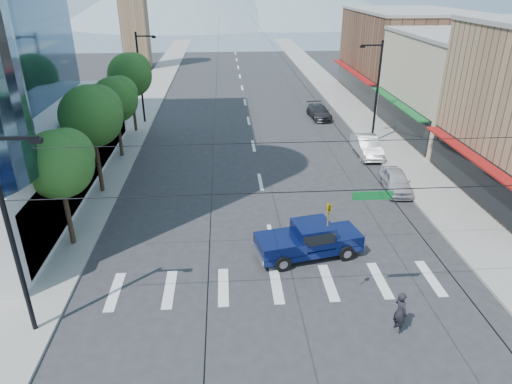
% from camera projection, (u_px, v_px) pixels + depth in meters
% --- Properties ---
extents(ground, '(160.00, 160.00, 0.00)m').
position_uv_depth(ground, '(284.00, 304.00, 21.04)').
color(ground, '#28282B').
rests_on(ground, ground).
extents(sidewalk_left, '(4.00, 120.00, 0.15)m').
position_uv_depth(sidewalk_left, '(147.00, 99.00, 56.36)').
color(sidewalk_left, gray).
rests_on(sidewalk_left, ground).
extents(sidewalk_right, '(4.00, 120.00, 0.15)m').
position_uv_depth(sidewalk_right, '(338.00, 96.00, 57.88)').
color(sidewalk_right, gray).
rests_on(sidewalk_right, ground).
extents(shop_mid, '(12.00, 14.00, 9.00)m').
position_uv_depth(shop_mid, '(468.00, 88.00, 42.06)').
color(shop_mid, tan).
rests_on(shop_mid, ground).
extents(shop_far, '(12.00, 18.00, 10.00)m').
position_uv_depth(shop_far, '(405.00, 55.00, 56.29)').
color(shop_far, brown).
rests_on(shop_far, ground).
extents(tree_near, '(3.65, 3.64, 6.71)m').
position_uv_depth(tree_near, '(61.00, 162.00, 23.72)').
color(tree_near, black).
rests_on(tree_near, ground).
extents(tree_midnear, '(4.09, 4.09, 7.52)m').
position_uv_depth(tree_midnear, '(93.00, 114.00, 29.79)').
color(tree_midnear, black).
rests_on(tree_midnear, ground).
extents(tree_midfar, '(3.65, 3.64, 6.71)m').
position_uv_depth(tree_midfar, '(117.00, 98.00, 36.36)').
color(tree_midfar, black).
rests_on(tree_midfar, ground).
extents(tree_far, '(4.09, 4.09, 7.52)m').
position_uv_depth(tree_far, '(131.00, 74.00, 42.43)').
color(tree_far, black).
rests_on(tree_far, ground).
extents(signal_rig, '(21.80, 0.20, 9.00)m').
position_uv_depth(signal_rig, '(295.00, 227.00, 18.17)').
color(signal_rig, black).
rests_on(signal_rig, ground).
extents(lamp_pole_nw, '(2.00, 0.25, 9.00)m').
position_uv_depth(lamp_pole_nw, '(141.00, 75.00, 45.35)').
color(lamp_pole_nw, black).
rests_on(lamp_pole_nw, ground).
extents(lamp_pole_ne, '(2.00, 0.25, 9.00)m').
position_uv_depth(lamp_pole_ne, '(376.00, 89.00, 39.48)').
color(lamp_pole_ne, black).
rests_on(lamp_pole_ne, ground).
extents(pickup_truck, '(6.00, 3.14, 1.93)m').
position_uv_depth(pickup_truck, '(308.00, 239.00, 24.33)').
color(pickup_truck, '#08113D').
rests_on(pickup_truck, ground).
extents(pedestrian, '(0.65, 0.81, 1.92)m').
position_uv_depth(pedestrian, '(400.00, 312.00, 19.13)').
color(pedestrian, black).
rests_on(pedestrian, ground).
extents(parked_car_near, '(2.14, 4.40, 1.45)m').
position_uv_depth(parked_car_near, '(396.00, 181.00, 32.06)').
color(parked_car_near, silver).
rests_on(parked_car_near, ground).
extents(parked_car_mid, '(1.82, 4.98, 1.63)m').
position_uv_depth(parked_car_mid, '(367.00, 146.00, 38.44)').
color(parked_car_mid, silver).
rests_on(parked_car_mid, ground).
extents(parked_car_far, '(2.27, 4.86, 1.37)m').
position_uv_depth(parked_car_far, '(319.00, 112.00, 48.74)').
color(parked_car_far, '#2A292B').
rests_on(parked_car_far, ground).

